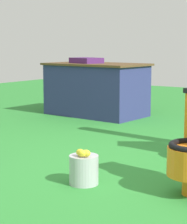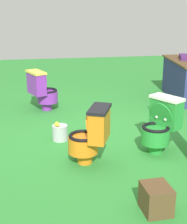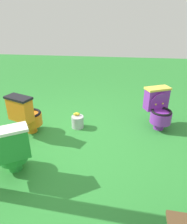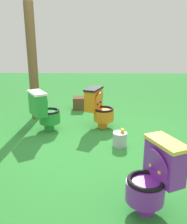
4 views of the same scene
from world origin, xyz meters
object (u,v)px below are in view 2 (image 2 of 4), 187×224
(toilet_orange, at_px, (91,135))
(small_crate, at_px, (156,199))
(toilet_green, at_px, (160,124))
(lemon_bucket, at_px, (60,132))
(toilet_purple, at_px, (42,90))

(toilet_orange, bearing_deg, small_crate, -135.84)
(toilet_green, distance_m, lemon_bucket, 1.42)
(toilet_purple, height_order, small_crate, toilet_purple)
(toilet_orange, height_order, small_crate, toilet_orange)
(toilet_green, bearing_deg, toilet_purple, 3.75)
(toilet_orange, xyz_separation_m, toilet_green, (-0.22, 0.95, 0.00))
(lemon_bucket, bearing_deg, toilet_green, 65.25)
(toilet_green, relative_size, lemon_bucket, 2.63)
(toilet_purple, bearing_deg, toilet_green, 11.66)
(small_crate, bearing_deg, toilet_orange, -157.91)
(toilet_orange, relative_size, small_crate, 2.43)
(small_crate, distance_m, lemon_bucket, 2.07)
(toilet_purple, relative_size, small_crate, 2.43)
(toilet_orange, relative_size, lemon_bucket, 2.63)
(toilet_purple, distance_m, lemon_bucket, 1.47)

